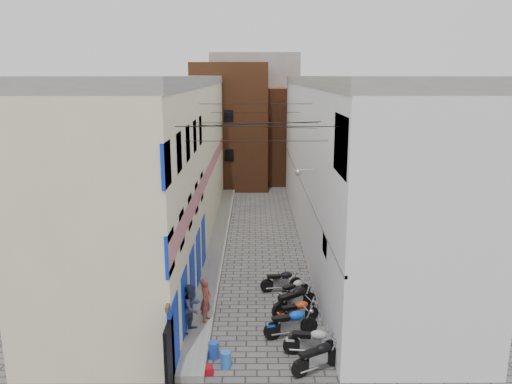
{
  "coord_description": "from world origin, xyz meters",
  "views": [
    {
      "loc": [
        -0.09,
        -13.27,
        9.02
      ],
      "look_at": [
        0.03,
        12.44,
        3.0
      ],
      "focal_mm": 35.0,
      "sensor_mm": 36.0,
      "label": 1
    }
  ],
  "objects_px": {
    "motorcycle_c": "(291,321)",
    "motorcycle_d": "(297,310)",
    "person_a": "(206,300)",
    "red_crate": "(207,370)",
    "motorcycle_b": "(312,340)",
    "motorcycle_g": "(282,280)",
    "motorcycle_e": "(295,298)",
    "water_jug_near": "(226,360)",
    "motorcycle_f": "(295,288)",
    "water_jug_far": "(214,350)",
    "motorcycle_a": "(318,355)",
    "person_b": "(192,308)"
  },
  "relations": [
    {
      "from": "motorcycle_f",
      "to": "motorcycle_g",
      "type": "height_order",
      "value": "motorcycle_g"
    },
    {
      "from": "motorcycle_a",
      "to": "person_b",
      "type": "xyz_separation_m",
      "value": [
        -4.16,
        2.12,
        0.56
      ]
    },
    {
      "from": "motorcycle_b",
      "to": "motorcycle_c",
      "type": "distance_m",
      "value": 1.37
    },
    {
      "from": "person_b",
      "to": "water_jug_far",
      "type": "distance_m",
      "value": 1.8
    },
    {
      "from": "person_a",
      "to": "person_b",
      "type": "xyz_separation_m",
      "value": [
        -0.42,
        -0.75,
        0.05
      ]
    },
    {
      "from": "motorcycle_c",
      "to": "water_jug_far",
      "type": "relative_size",
      "value": 3.57
    },
    {
      "from": "motorcycle_g",
      "to": "person_a",
      "type": "xyz_separation_m",
      "value": [
        -2.94,
        -3.07,
        0.53
      ]
    },
    {
      "from": "motorcycle_c",
      "to": "person_a",
      "type": "bearing_deg",
      "value": -119.75
    },
    {
      "from": "water_jug_near",
      "to": "motorcycle_b",
      "type": "bearing_deg",
      "value": 13.63
    },
    {
      "from": "water_jug_near",
      "to": "water_jug_far",
      "type": "bearing_deg",
      "value": 127.95
    },
    {
      "from": "person_a",
      "to": "water_jug_far",
      "type": "relative_size",
      "value": 2.9
    },
    {
      "from": "motorcycle_b",
      "to": "water_jug_near",
      "type": "relative_size",
      "value": 3.65
    },
    {
      "from": "motorcycle_a",
      "to": "motorcycle_d",
      "type": "xyz_separation_m",
      "value": [
        -0.38,
        3.16,
        -0.05
      ]
    },
    {
      "from": "motorcycle_a",
      "to": "motorcycle_g",
      "type": "distance_m",
      "value": 5.99
    },
    {
      "from": "motorcycle_d",
      "to": "red_crate",
      "type": "xyz_separation_m",
      "value": [
        -3.06,
        -3.29,
        -0.39
      ]
    },
    {
      "from": "motorcycle_f",
      "to": "motorcycle_g",
      "type": "relative_size",
      "value": 0.92
    },
    {
      "from": "motorcycle_g",
      "to": "motorcycle_d",
      "type": "bearing_deg",
      "value": -0.06
    },
    {
      "from": "motorcycle_f",
      "to": "water_jug_near",
      "type": "height_order",
      "value": "motorcycle_f"
    },
    {
      "from": "motorcycle_c",
      "to": "motorcycle_b",
      "type": "bearing_deg",
      "value": 10.52
    },
    {
      "from": "motorcycle_a",
      "to": "red_crate",
      "type": "xyz_separation_m",
      "value": [
        -3.44,
        -0.13,
        -0.43
      ]
    },
    {
      "from": "motorcycle_c",
      "to": "motorcycle_d",
      "type": "distance_m",
      "value": 1.08
    },
    {
      "from": "motorcycle_c",
      "to": "motorcycle_a",
      "type": "bearing_deg",
      "value": 1.72
    },
    {
      "from": "motorcycle_c",
      "to": "motorcycle_g",
      "type": "height_order",
      "value": "motorcycle_c"
    },
    {
      "from": "water_jug_near",
      "to": "motorcycle_d",
      "type": "bearing_deg",
      "value": 49.58
    },
    {
      "from": "motorcycle_a",
      "to": "water_jug_near",
      "type": "bearing_deg",
      "value": -123.14
    },
    {
      "from": "motorcycle_f",
      "to": "water_jug_far",
      "type": "distance_m",
      "value": 5.28
    },
    {
      "from": "motorcycle_e",
      "to": "motorcycle_g",
      "type": "height_order",
      "value": "motorcycle_e"
    },
    {
      "from": "motorcycle_f",
      "to": "person_b",
      "type": "distance_m",
      "value": 4.92
    },
    {
      "from": "motorcycle_a",
      "to": "person_a",
      "type": "bearing_deg",
      "value": -156.2
    },
    {
      "from": "motorcycle_b",
      "to": "motorcycle_e",
      "type": "bearing_deg",
      "value": -166.52
    },
    {
      "from": "person_a",
      "to": "water_jug_near",
      "type": "distance_m",
      "value": 2.89
    },
    {
      "from": "motorcycle_g",
      "to": "red_crate",
      "type": "height_order",
      "value": "motorcycle_g"
    },
    {
      "from": "motorcycle_e",
      "to": "water_jug_near",
      "type": "xyz_separation_m",
      "value": [
        -2.46,
        -3.68,
        -0.35
      ]
    },
    {
      "from": "motorcycle_g",
      "to": "person_b",
      "type": "relative_size",
      "value": 1.07
    },
    {
      "from": "motorcycle_c",
      "to": "motorcycle_f",
      "type": "xyz_separation_m",
      "value": [
        0.37,
        2.99,
        -0.09
      ]
    },
    {
      "from": "motorcycle_c",
      "to": "motorcycle_d",
      "type": "height_order",
      "value": "motorcycle_c"
    },
    {
      "from": "motorcycle_b",
      "to": "motorcycle_d",
      "type": "distance_m",
      "value": 2.28
    },
    {
      "from": "red_crate",
      "to": "motorcycle_e",
      "type": "bearing_deg",
      "value": 53.17
    },
    {
      "from": "motorcycle_a",
      "to": "red_crate",
      "type": "height_order",
      "value": "motorcycle_a"
    },
    {
      "from": "motorcycle_f",
      "to": "water_jug_near",
      "type": "distance_m",
      "value": 5.53
    },
    {
      "from": "motorcycle_d",
      "to": "motorcycle_f",
      "type": "distance_m",
      "value": 1.96
    },
    {
      "from": "motorcycle_e",
      "to": "red_crate",
      "type": "xyz_separation_m",
      "value": [
        -3.02,
        -4.04,
        -0.5
      ]
    },
    {
      "from": "person_a",
      "to": "motorcycle_a",
      "type": "bearing_deg",
      "value": -115.36
    },
    {
      "from": "motorcycle_c",
      "to": "motorcycle_g",
      "type": "relative_size",
      "value": 1.09
    },
    {
      "from": "motorcycle_e",
      "to": "person_a",
      "type": "relative_size",
      "value": 1.32
    },
    {
      "from": "motorcycle_d",
      "to": "person_b",
      "type": "bearing_deg",
      "value": -93.15
    },
    {
      "from": "water_jug_far",
      "to": "motorcycle_d",
      "type": "bearing_deg",
      "value": 39.2
    },
    {
      "from": "motorcycle_d",
      "to": "red_crate",
      "type": "relative_size",
      "value": 4.68
    },
    {
      "from": "person_a",
      "to": "red_crate",
      "type": "xyz_separation_m",
      "value": [
        0.3,
        -3.0,
        -0.95
      ]
    },
    {
      "from": "motorcycle_b",
      "to": "motorcycle_f",
      "type": "bearing_deg",
      "value": -169.84
    }
  ]
}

